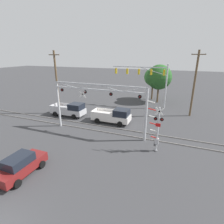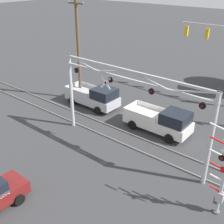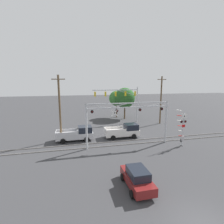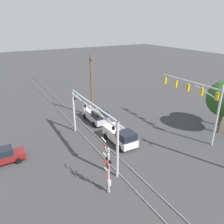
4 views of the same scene
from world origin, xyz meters
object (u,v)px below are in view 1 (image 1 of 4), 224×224
(crossing_signal_mast, at_px, (157,131))
(utility_pole_left, at_px, (57,82))
(background_tree_far_left_verge, at_px, (153,77))
(pickup_truck_lead, at_px, (113,116))
(sedan_waiting, at_px, (21,165))
(crossing_gantry, at_px, (98,100))
(background_tree_beyond_span, at_px, (159,77))
(pickup_truck_following, at_px, (70,110))
(utility_pole_right, at_px, (194,84))
(traffic_signal_span, at_px, (150,77))

(crossing_signal_mast, xyz_separation_m, utility_pole_left, (-15.52, 5.91, 2.71))
(background_tree_far_left_verge, bearing_deg, pickup_truck_lead, -100.65)
(crossing_signal_mast, bearing_deg, sedan_waiting, -141.49)
(crossing_gantry, xyz_separation_m, background_tree_beyond_span, (4.65, 16.22, 0.82))
(pickup_truck_following, xyz_separation_m, sedan_waiting, (4.20, -12.72, -0.14))
(crossing_gantry, bearing_deg, sedan_waiting, -104.16)
(pickup_truck_following, height_order, sedan_waiting, pickup_truck_following)
(utility_pole_right, xyz_separation_m, background_tree_beyond_span, (-5.57, 6.01, -0.09))
(traffic_signal_span, xyz_separation_m, pickup_truck_lead, (-3.05, -9.25, -4.20))
(crossing_gantry, distance_m, crossing_signal_mast, 7.28)
(sedan_waiting, height_order, background_tree_beyond_span, background_tree_beyond_span)
(sedan_waiting, xyz_separation_m, background_tree_far_left_verge, (5.56, 27.22, 3.64))
(traffic_signal_span, height_order, background_tree_far_left_verge, traffic_signal_span)
(crossing_signal_mast, relative_size, traffic_signal_span, 0.52)
(pickup_truck_lead, distance_m, background_tree_far_left_verge, 15.37)
(traffic_signal_span, distance_m, utility_pole_left, 14.99)
(pickup_truck_following, relative_size, background_tree_far_left_verge, 0.83)
(background_tree_beyond_span, bearing_deg, utility_pole_right, -47.18)
(pickup_truck_lead, bearing_deg, sedan_waiting, -102.58)
(background_tree_beyond_span, distance_m, background_tree_far_left_verge, 2.44)
(traffic_signal_span, relative_size, utility_pole_right, 1.00)
(crossing_gantry, relative_size, utility_pole_left, 1.20)
(sedan_waiting, distance_m, background_tree_beyond_span, 26.43)
(sedan_waiting, height_order, background_tree_far_left_verge, background_tree_far_left_verge)
(traffic_signal_span, distance_m, background_tree_far_left_verge, 5.51)
(traffic_signal_span, bearing_deg, sedan_waiting, -105.03)
(crossing_signal_mast, distance_m, sedan_waiting, 11.70)
(crossing_gantry, height_order, sedan_waiting, crossing_gantry)
(background_tree_beyond_span, bearing_deg, utility_pole_left, -137.90)
(sedan_waiting, bearing_deg, background_tree_beyond_span, 74.65)
(sedan_waiting, xyz_separation_m, utility_pole_left, (-6.42, 13.15, 3.98))
(traffic_signal_span, xyz_separation_m, utility_pole_right, (6.64, -2.55, -0.33))
(pickup_truck_following, bearing_deg, pickup_truck_lead, -1.68)
(crossing_gantry, distance_m, sedan_waiting, 9.77)
(utility_pole_left, bearing_deg, background_tree_far_left_verge, 49.57)
(crossing_signal_mast, bearing_deg, crossing_gantry, 165.66)
(background_tree_far_left_verge, bearing_deg, crossing_signal_mast, -79.95)
(pickup_truck_lead, xyz_separation_m, sedan_waiting, (-2.79, -12.51, -0.14))
(pickup_truck_lead, bearing_deg, traffic_signal_span, 71.74)
(crossing_signal_mast, distance_m, utility_pole_left, 16.83)
(sedan_waiting, bearing_deg, crossing_signal_mast, 38.51)
(pickup_truck_following, height_order, utility_pole_left, utility_pole_left)
(crossing_gantry, height_order, pickup_truck_lead, crossing_gantry)
(utility_pole_right, bearing_deg, background_tree_far_left_verge, 130.85)
(crossing_signal_mast, relative_size, sedan_waiting, 1.23)
(traffic_signal_span, height_order, utility_pole_left, utility_pole_left)
(pickup_truck_lead, xyz_separation_m, pickup_truck_following, (-7.00, 0.21, 0.00))
(utility_pole_right, distance_m, background_tree_beyond_span, 8.19)
(traffic_signal_span, relative_size, background_tree_beyond_span, 1.34)
(crossing_signal_mast, height_order, sedan_waiting, crossing_signal_mast)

